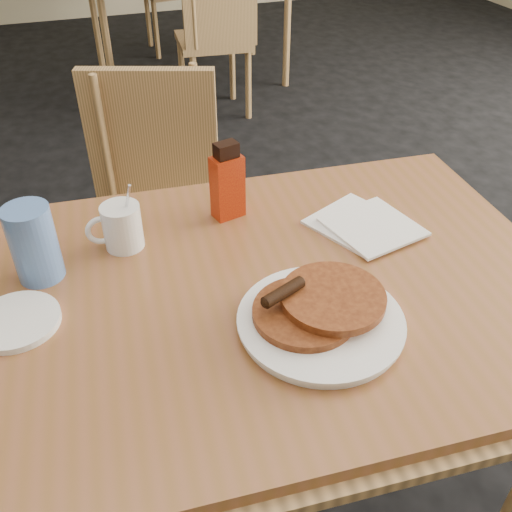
{
  "coord_description": "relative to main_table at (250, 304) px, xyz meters",
  "views": [
    {
      "loc": [
        -0.23,
        -0.73,
        1.41
      ],
      "look_at": [
        0.03,
        0.03,
        0.8
      ],
      "focal_mm": 40.0,
      "sensor_mm": 36.0,
      "label": 1
    }
  ],
  "objects": [
    {
      "name": "chair_neighbor_near",
      "position": [
        0.61,
        2.43,
        -0.18
      ],
      "size": [
        0.43,
        0.43,
        0.88
      ],
      "rotation": [
        0.0,
        0.0,
        -0.09
      ],
      "color": "tan",
      "rests_on": "floor"
    },
    {
      "name": "coffee_mug",
      "position": [
        -0.2,
        0.2,
        0.09
      ],
      "size": [
        0.11,
        0.08,
        0.14
      ],
      "rotation": [
        0.0,
        0.0,
        0.15
      ],
      "color": "white",
      "rests_on": "main_table"
    },
    {
      "name": "blue_tumbler",
      "position": [
        -0.35,
        0.15,
        0.12
      ],
      "size": [
        0.1,
        0.1,
        0.14
      ],
      "primitive_type": "cylinder",
      "rotation": [
        0.0,
        0.0,
        0.17
      ],
      "color": "#537BC2",
      "rests_on": "main_table"
    },
    {
      "name": "napkin_stack",
      "position": [
        0.28,
        0.1,
        0.05
      ],
      "size": [
        0.23,
        0.24,
        0.01
      ],
      "rotation": [
        0.0,
        0.0,
        0.43
      ],
      "color": "white",
      "rests_on": "main_table"
    },
    {
      "name": "pancake_plate",
      "position": [
        0.08,
        -0.13,
        0.06
      ],
      "size": [
        0.28,
        0.28,
        0.07
      ],
      "rotation": [
        0.0,
        0.0,
        -0.04
      ],
      "color": "white",
      "rests_on": "main_table"
    },
    {
      "name": "main_table",
      "position": [
        0.0,
        0.0,
        0.0
      ],
      "size": [
        1.25,
        0.89,
        0.75
      ],
      "rotation": [
        0.0,
        0.0,
        -0.07
      ],
      "color": "brown",
      "rests_on": "floor"
    },
    {
      "name": "side_saucer",
      "position": [
        -0.4,
        0.03,
        0.05
      ],
      "size": [
        0.14,
        0.14,
        0.01
      ],
      "primitive_type": "cylinder",
      "rotation": [
        0.0,
        0.0,
        -0.01
      ],
      "color": "white",
      "rests_on": "main_table"
    },
    {
      "name": "syrup_bottle",
      "position": [
        0.03,
        0.24,
        0.12
      ],
      "size": [
        0.07,
        0.05,
        0.17
      ],
      "rotation": [
        0.0,
        0.0,
        0.24
      ],
      "color": "#8B0808",
      "rests_on": "main_table"
    },
    {
      "name": "chair_main_far",
      "position": [
        -0.03,
        0.76,
        -0.19
      ],
      "size": [
        0.5,
        0.51,
        0.87
      ],
      "rotation": [
        0.0,
        0.0,
        -0.33
      ],
      "color": "tan",
      "rests_on": "floor"
    }
  ]
}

